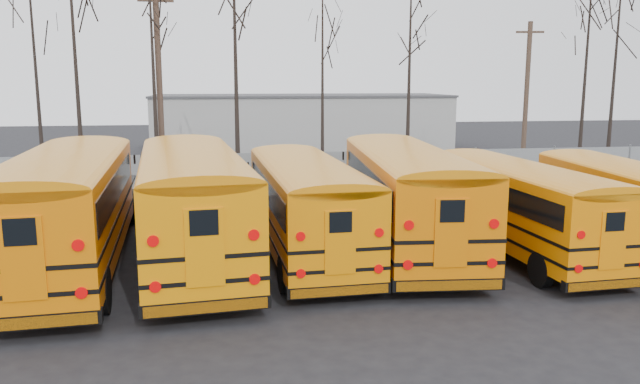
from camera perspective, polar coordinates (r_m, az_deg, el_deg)
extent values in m
plane|color=black|center=(17.28, 4.13, -7.47)|extent=(120.00, 120.00, 0.00)
cube|color=gray|center=(28.61, -1.04, 1.69)|extent=(40.00, 0.04, 2.00)
cube|color=#9E9D99|center=(48.50, -1.73, 6.38)|extent=(22.00, 8.00, 4.00)
cylinder|color=black|center=(15.09, -19.30, -8.50)|extent=(0.39, 1.11, 1.09)
cylinder|color=black|center=(24.27, -22.75, -1.74)|extent=(0.39, 1.11, 1.09)
cylinder|color=black|center=(23.95, -16.92, -1.53)|extent=(0.39, 1.11, 1.09)
cube|color=orange|center=(18.36, -22.16, -1.25)|extent=(3.51, 10.36, 2.57)
cube|color=orange|center=(24.35, -19.82, -0.20)|extent=(2.60, 2.04, 1.09)
cube|color=black|center=(18.05, -22.39, 0.41)|extent=(3.47, 9.27, 0.77)
cube|color=black|center=(19.42, -21.57, -3.01)|extent=(3.69, 12.24, 0.10)
cube|color=black|center=(19.31, -21.68, -1.43)|extent=(3.69, 12.24, 0.10)
cube|color=black|center=(14.00, -25.04, -10.62)|extent=(2.81, 0.46, 0.31)
cube|color=black|center=(25.32, -19.51, -1.19)|extent=(2.64, 0.42, 0.28)
cube|color=orange|center=(13.49, -25.57, -5.56)|extent=(0.82, 0.11, 1.70)
cylinder|color=#B20505|center=(13.50, -20.98, -8.62)|extent=(0.24, 0.06, 0.24)
cylinder|color=#B20505|center=(13.23, -21.25, -4.57)|extent=(0.24, 0.06, 0.24)
cylinder|color=black|center=(15.05, -15.47, -8.35)|extent=(0.42, 1.11, 1.09)
cylinder|color=black|center=(15.18, -6.08, -7.87)|extent=(0.42, 1.11, 1.09)
cylinder|color=black|center=(23.90, -15.12, -1.48)|extent=(0.42, 1.11, 1.09)
cylinder|color=black|center=(23.98, -9.25, -1.22)|extent=(0.42, 1.11, 1.09)
cube|color=orange|center=(18.17, -11.61, -0.85)|extent=(3.75, 10.33, 2.55)
cube|color=orange|center=(24.18, -12.26, 0.09)|extent=(2.62, 2.09, 1.09)
cube|color=black|center=(17.86, -11.64, 0.82)|extent=(3.68, 9.26, 0.76)
cube|color=black|center=(19.23, -11.67, -2.64)|extent=(3.98, 12.20, 0.10)
cube|color=black|center=(19.12, -11.73, -1.05)|extent=(3.98, 12.20, 0.10)
cube|color=black|center=(13.75, -10.35, -10.17)|extent=(2.79, 0.53, 0.30)
cube|color=black|center=(25.14, -12.29, -0.92)|extent=(2.62, 0.49, 0.28)
cube|color=orange|center=(13.24, -10.50, -5.05)|extent=(0.82, 0.13, 1.68)
cylinder|color=#B20505|center=(13.43, -14.83, -8.40)|extent=(0.24, 0.07, 0.24)
cylinder|color=#B20505|center=(13.55, -5.99, -7.94)|extent=(0.24, 0.07, 0.24)
cylinder|color=#B20505|center=(13.16, -15.03, -4.36)|extent=(0.24, 0.07, 0.24)
cylinder|color=#B20505|center=(13.28, -6.07, -3.92)|extent=(0.24, 0.07, 0.24)
cylinder|color=black|center=(15.64, -3.22, -7.52)|extent=(0.32, 0.98, 0.96)
cylinder|color=black|center=(16.07, 4.55, -7.04)|extent=(0.32, 0.98, 0.96)
cylinder|color=black|center=(23.43, -6.03, -1.56)|extent=(0.32, 0.98, 0.96)
cylinder|color=black|center=(23.72, -0.79, -1.36)|extent=(0.32, 0.98, 0.96)
cube|color=orange|center=(18.52, -1.29, -1.08)|extent=(2.87, 9.08, 2.27)
cube|color=orange|center=(23.79, -3.52, -0.16)|extent=(2.25, 1.75, 0.96)
cube|color=black|center=(18.24, -1.20, 0.36)|extent=(2.86, 8.12, 0.67)
cube|color=black|center=(19.46, -1.71, -2.63)|extent=(2.98, 10.74, 0.09)
cube|color=black|center=(19.35, -1.72, -1.24)|extent=(2.98, 10.74, 0.09)
cube|color=black|center=(14.67, 1.75, -8.92)|extent=(2.48, 0.34, 0.27)
cube|color=black|center=(24.64, -3.75, -1.06)|extent=(2.32, 0.31, 0.25)
cube|color=orange|center=(14.23, 1.87, -4.65)|extent=(0.72, 0.08, 1.49)
cylinder|color=#B20505|center=(14.24, -1.75, -7.47)|extent=(0.21, 0.05, 0.21)
cylinder|color=#B20505|center=(14.64, 5.39, -7.01)|extent=(0.21, 0.05, 0.21)
cylinder|color=#B20505|center=(14.00, -1.77, -4.09)|extent=(0.21, 0.05, 0.21)
cylinder|color=#B20505|center=(14.41, 5.44, -3.72)|extent=(0.21, 0.05, 0.21)
cylinder|color=black|center=(16.23, 6.23, -6.73)|extent=(0.37, 1.07, 1.05)
cylinder|color=black|center=(16.82, 14.30, -6.39)|extent=(0.37, 1.07, 1.05)
cylinder|color=black|center=(24.75, 2.57, -0.78)|extent=(0.37, 1.07, 1.05)
cylinder|color=black|center=(25.13, 7.97, -0.69)|extent=(0.37, 1.07, 1.05)
cube|color=#DB6804|center=(19.44, 7.96, -0.18)|extent=(3.35, 9.98, 2.48)
cube|color=#DB6804|center=(25.18, 5.17, 0.60)|extent=(2.50, 1.96, 1.05)
cube|color=black|center=(19.14, 8.13, 1.34)|extent=(3.32, 8.93, 0.74)
cube|color=black|center=(20.45, 7.38, -1.84)|extent=(3.52, 11.79, 0.09)
cube|color=black|center=(20.35, 7.42, -0.38)|extent=(3.52, 11.79, 0.09)
cube|color=black|center=(15.24, 11.62, -8.23)|extent=(2.71, 0.43, 0.30)
cube|color=black|center=(26.10, 4.86, -0.34)|extent=(2.54, 0.40, 0.27)
cube|color=#DB6804|center=(14.78, 11.92, -3.71)|extent=(0.79, 0.10, 1.63)
cylinder|color=#B20505|center=(14.73, 8.05, -6.62)|extent=(0.23, 0.06, 0.23)
cylinder|color=#B20505|center=(15.27, 15.47, -6.29)|extent=(0.23, 0.06, 0.23)
cylinder|color=#B20505|center=(14.48, 8.14, -3.02)|extent=(0.23, 0.06, 0.23)
cylinder|color=#B20505|center=(15.03, 15.64, -2.81)|extent=(0.23, 0.06, 0.23)
cylinder|color=black|center=(17.02, 19.56, -6.72)|extent=(0.31, 0.93, 0.91)
cylinder|color=black|center=(18.16, 25.16, -6.06)|extent=(0.31, 0.93, 0.91)
cylinder|color=black|center=(23.68, 9.94, -1.60)|extent=(0.31, 0.93, 0.91)
cylinder|color=black|center=(24.51, 14.43, -1.37)|extent=(0.31, 0.93, 0.91)
cube|color=orange|center=(19.76, 17.86, -1.11)|extent=(2.79, 8.61, 2.14)
cube|color=orange|center=(24.28, 11.96, -0.28)|extent=(2.14, 1.67, 0.91)
cube|color=black|center=(19.52, 18.20, 0.16)|extent=(2.77, 7.70, 0.64)
cube|color=black|center=(20.55, 16.70, -2.51)|extent=(2.91, 10.18, 0.08)
cube|color=black|center=(20.46, 16.77, -1.26)|extent=(2.91, 10.18, 0.08)
cube|color=black|center=(16.66, 24.74, -7.60)|extent=(2.34, 0.34, 0.26)
cube|color=black|center=(25.03, 11.25, -1.11)|extent=(2.20, 0.31, 0.24)
cube|color=orange|center=(16.30, 25.23, -4.03)|extent=(0.69, 0.08, 1.41)
cylinder|color=#B20505|center=(15.96, 22.57, -6.50)|extent=(0.20, 0.05, 0.20)
cylinder|color=#B20505|center=(15.75, 22.78, -3.63)|extent=(0.20, 0.05, 0.20)
cylinder|color=black|center=(24.81, 18.91, -1.47)|extent=(0.31, 0.92, 0.91)
cylinder|color=black|center=(25.70, 23.09, -1.35)|extent=(0.31, 0.92, 0.91)
cube|color=#D86704|center=(21.04, 26.72, -1.08)|extent=(2.77, 8.55, 2.13)
cube|color=#D86704|center=(25.44, 20.79, -0.27)|extent=(2.13, 1.66, 0.91)
cube|color=black|center=(20.81, 27.08, 0.11)|extent=(2.75, 7.65, 0.63)
cube|color=black|center=(21.80, 25.53, -2.39)|extent=(2.89, 10.11, 0.08)
cube|color=black|center=(21.72, 25.62, -1.22)|extent=(2.89, 10.11, 0.08)
cube|color=black|center=(26.17, 20.04, -1.05)|extent=(2.18, 0.31, 0.24)
cylinder|color=#443126|center=(32.41, -14.46, 9.19)|extent=(0.30, 0.30, 9.68)
cube|color=#443126|center=(32.62, -14.80, 16.57)|extent=(1.73, 0.26, 0.13)
cylinder|color=#463428|center=(35.91, 18.32, 7.97)|extent=(0.26, 0.26, 8.30)
cube|color=#463428|center=(35.98, 18.65, 13.69)|extent=(1.47, 0.37, 0.11)
cone|color=black|center=(34.28, -24.57, 10.37)|extent=(0.26, 0.26, 11.75)
cone|color=black|center=(30.43, -21.48, 11.30)|extent=(0.26, 0.26, 12.37)
cone|color=black|center=(32.13, -14.92, 9.10)|extent=(0.26, 0.26, 9.61)
cone|color=black|center=(30.77, -7.72, 11.42)|extent=(0.26, 0.26, 11.87)
cone|color=black|center=(30.06, 0.23, 9.53)|extent=(0.26, 0.26, 9.76)
cone|color=black|center=(30.94, 8.12, 9.08)|extent=(0.26, 0.26, 9.37)
cone|color=black|center=(35.83, 23.06, 9.53)|extent=(0.26, 0.26, 10.62)
cone|color=black|center=(40.46, 25.30, 9.63)|extent=(0.26, 0.26, 11.02)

